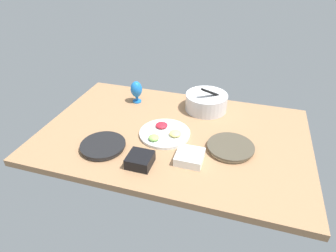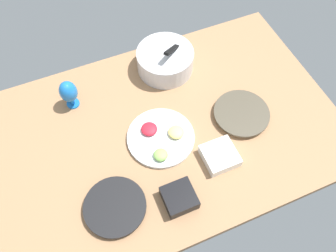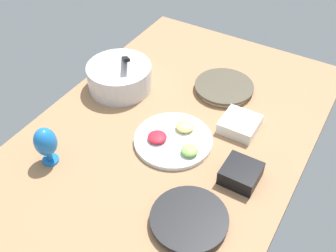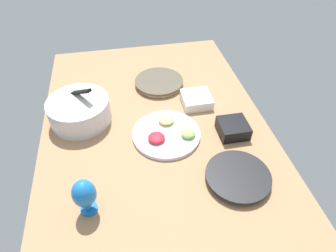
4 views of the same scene
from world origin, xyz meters
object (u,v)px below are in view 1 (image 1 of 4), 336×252
object	(u,v)px
dinner_plate_left	(103,146)
mixing_bowl	(206,101)
dinner_plate_right	(231,147)
hurricane_glass_blue	(136,90)
square_bowl_black	(140,159)
square_bowl_white	(190,157)
fruit_platter	(165,133)

from	to	relation	value
dinner_plate_left	mixing_bowl	bearing A→B (deg)	52.13
dinner_plate_left	dinner_plate_right	world-z (taller)	same
dinner_plate_left	hurricane_glass_blue	distance (cm)	57.53
square_bowl_black	mixing_bowl	bearing A→B (deg)	71.95
square_bowl_white	fruit_platter	bearing A→B (deg)	136.30
hurricane_glass_blue	square_bowl_white	size ratio (longest dim) A/B	1.12
mixing_bowl	fruit_platter	distance (cm)	42.38
dinner_plate_left	square_bowl_white	bearing A→B (deg)	4.23
dinner_plate_right	hurricane_glass_blue	xyz separation A→B (cm)	(-71.48, 37.36, 8.02)
fruit_platter	square_bowl_black	xyz separation A→B (cm)	(-4.13, -29.54, 2.01)
fruit_platter	hurricane_glass_blue	size ratio (longest dim) A/B	1.92
hurricane_glass_blue	square_bowl_black	world-z (taller)	hurricane_glass_blue
dinner_plate_left	dinner_plate_right	bearing A→B (deg)	15.85
dinner_plate_right	square_bowl_white	distance (cm)	25.39
square_bowl_black	square_bowl_white	bearing A→B (deg)	23.84
dinner_plate_left	square_bowl_black	bearing A→B (deg)	-15.45
mixing_bowl	square_bowl_black	bearing A→B (deg)	-108.05
dinner_plate_left	fruit_platter	bearing A→B (deg)	37.64
fruit_platter	dinner_plate_left	bearing A→B (deg)	-142.36
dinner_plate_left	hurricane_glass_blue	xyz separation A→B (cm)	(-2.61, 56.91, 7.97)
fruit_platter	square_bowl_white	bearing A→B (deg)	-43.70
dinner_plate_left	square_bowl_white	distance (cm)	49.27
dinner_plate_right	square_bowl_black	distance (cm)	51.15
dinner_plate_right	mixing_bowl	xyz separation A→B (cm)	(-21.67, 41.14, 4.66)
dinner_plate_right	square_bowl_white	bearing A→B (deg)	-141.13
dinner_plate_right	fruit_platter	xyz separation A→B (cm)	(-39.58, 3.04, -0.19)
dinner_plate_right	mixing_bowl	distance (cm)	46.73
dinner_plate_right	square_bowl_black	world-z (taller)	square_bowl_black
mixing_bowl	square_bowl_black	xyz separation A→B (cm)	(-22.04, -67.65, -2.84)
dinner_plate_left	square_bowl_white	world-z (taller)	square_bowl_white
dinner_plate_left	square_bowl_white	size ratio (longest dim) A/B	1.78
dinner_plate_left	mixing_bowl	xyz separation A→B (cm)	(47.20, 60.69, 4.61)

